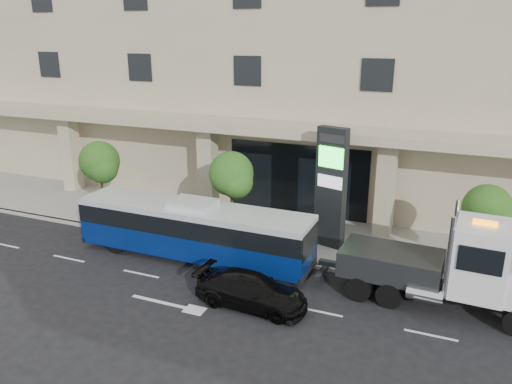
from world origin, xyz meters
TOP-DOWN VIEW (x-y plane):
  - ground at (0.00, 0.00)m, footprint 120.00×120.00m
  - sidewalk at (0.00, 5.00)m, footprint 120.00×6.00m
  - curb at (0.00, 2.00)m, footprint 120.00×0.30m
  - convention_center at (-0.00, 15.42)m, footprint 60.00×17.60m
  - tree_left at (-9.97, 3.59)m, footprint 2.27×2.20m
  - tree_mid at (-1.97, 3.59)m, footprint 2.28×2.20m
  - tree_right at (9.53, 3.59)m, footprint 2.10×2.00m
  - city_bus at (-2.65, 0.84)m, footprint 11.13×2.40m
  - tow_truck at (8.54, 0.69)m, footprint 8.85×2.54m
  - black_sedan at (1.46, -2.05)m, footprint 4.47×1.96m
  - signage_pylon at (2.82, 4.31)m, footprint 1.52×0.89m

SIDE VIEW (x-z plane):
  - ground at x=0.00m, z-range 0.00..0.00m
  - sidewalk at x=0.00m, z-range 0.00..0.15m
  - curb at x=0.00m, z-range 0.00..0.15m
  - black_sedan at x=1.46m, z-range 0.00..1.28m
  - city_bus at x=-2.65m, z-range 0.02..2.84m
  - tow_truck at x=8.54m, z-range -0.36..3.66m
  - tree_right at x=9.53m, z-range 1.01..5.06m
  - signage_pylon at x=2.82m, z-range 0.20..5.99m
  - tree_left at x=-9.97m, z-range 1.00..5.22m
  - tree_mid at x=-1.97m, z-range 1.07..5.45m
  - convention_center at x=0.00m, z-range -0.03..19.97m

